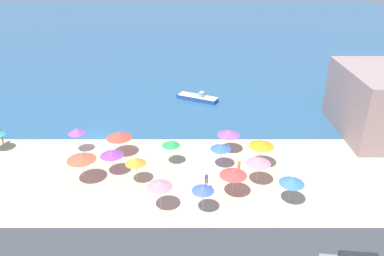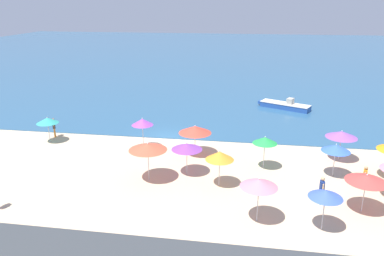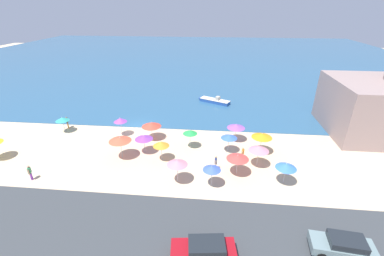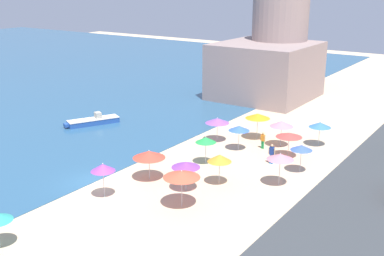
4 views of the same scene
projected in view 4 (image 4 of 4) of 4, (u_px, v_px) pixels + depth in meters
The scene contains 19 objects.
ground_plane at pixel (94, 183), 36.19m from camera, with size 160.00×160.00×0.00m, color #D3B690.
beach_umbrella_0 at pixel (103, 168), 33.10m from camera, with size 1.71×1.71×2.57m.
beach_umbrella_1 at pixel (206, 140), 39.23m from camera, with size 1.71×1.71×2.41m.
beach_umbrella_2 at pixel (289, 135), 40.71m from camera, with size 2.25×2.25×2.31m.
beach_umbrella_4 at pixel (149, 154), 36.18m from camera, with size 2.48×2.48×2.38m.
beach_umbrella_5 at pixel (280, 157), 35.06m from camera, with size 2.00×2.00×2.56m.
beach_umbrella_6 at pixel (258, 116), 45.46m from camera, with size 2.33×2.33×2.59m.
beach_umbrella_7 at pixel (182, 174), 31.65m from camera, with size 2.49×2.49×2.63m.
beach_umbrella_8 at pixel (220, 158), 35.31m from camera, with size 1.80×1.80×2.42m.
beach_umbrella_9 at pixel (302, 148), 37.55m from camera, with size 1.73×1.73×2.34m.
beach_umbrella_10 at pixel (320, 125), 43.67m from camera, with size 2.01×2.01×2.32m.
beach_umbrella_12 at pixel (282, 124), 43.42m from camera, with size 2.15×2.15×2.50m.
beach_umbrella_13 at pixel (239, 128), 42.57m from camera, with size 1.89×1.89×2.33m.
beach_umbrella_14 at pixel (217, 121), 44.90m from camera, with size 2.26×2.26×2.33m.
beach_umbrella_15 at pixel (186, 165), 34.28m from camera, with size 2.08×2.08×2.28m.
bather_0 at pixel (272, 153), 39.62m from camera, with size 0.24×0.57×1.71m.
bather_1 at pixel (263, 139), 43.23m from camera, with size 0.31×0.55×1.57m.
skiff_nearshore at pixel (93, 121), 50.55m from camera, with size 5.66×3.67×1.23m.
harbor_fortress at pixel (273, 51), 62.17m from camera, with size 13.32×11.42×15.98m.
Camera 4 is at (-23.20, -25.10, 14.60)m, focal length 45.00 mm.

